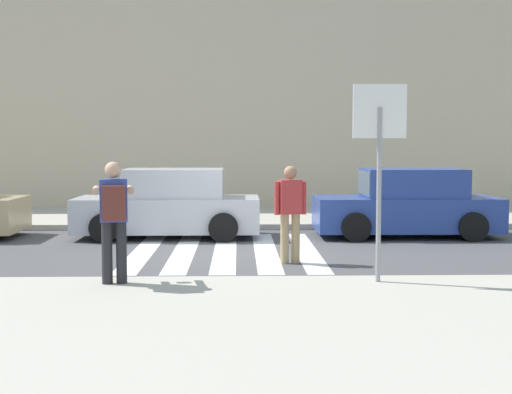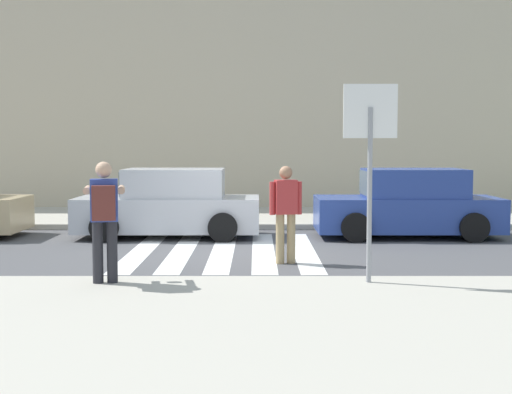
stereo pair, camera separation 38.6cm
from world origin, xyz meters
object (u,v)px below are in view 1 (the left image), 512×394
Objects in this scene: parked_car_silver at (170,205)px; pedestrian_crossing at (290,209)px; parked_car_blue at (408,205)px; stop_sign at (379,138)px; photographer_with_backpack at (114,211)px.

pedestrian_crossing is at bearing -55.26° from parked_car_silver.
pedestrian_crossing is 0.42× the size of parked_car_blue.
stop_sign is 3.89m from photographer_with_backpack.
photographer_with_backpack is 0.42× the size of parked_car_blue.
pedestrian_crossing is at bearing -129.49° from parked_car_blue.
parked_car_silver is (-3.55, 5.96, -1.47)m from stop_sign.
parked_car_silver and parked_car_blue have the same top height.
parked_car_blue is at bearing -0.00° from parked_car_silver.
parked_car_silver is 5.40m from parked_car_blue.
pedestrian_crossing reaches higher than parked_car_blue.
stop_sign reaches higher than parked_car_silver.
pedestrian_crossing is 0.42× the size of parked_car_silver.
photographer_with_backpack is 8.25m from parked_car_blue.
stop_sign reaches higher than photographer_with_backpack.
photographer_with_backpack reaches higher than parked_car_blue.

